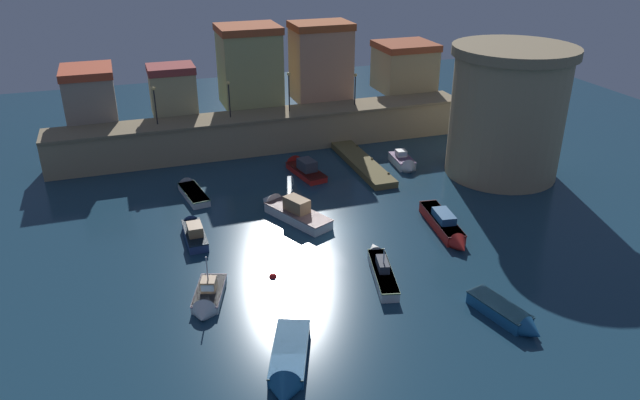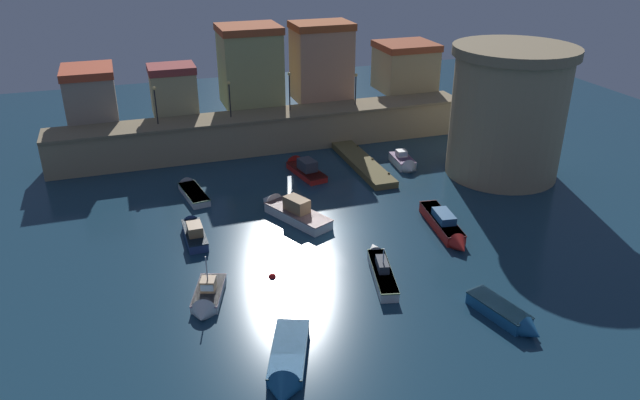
% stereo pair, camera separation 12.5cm
% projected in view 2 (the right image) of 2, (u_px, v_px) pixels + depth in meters
% --- Properties ---
extents(ground_plane, '(97.77, 97.77, 0.00)m').
position_uv_depth(ground_plane, '(328.00, 230.00, 44.66)').
color(ground_plane, '#19384C').
extents(quay_wall, '(40.97, 4.12, 3.62)m').
position_uv_depth(quay_wall, '(267.00, 131.00, 59.49)').
color(quay_wall, '#9E8966').
rests_on(quay_wall, ground).
extents(old_town_backdrop, '(38.25, 5.75, 7.94)m').
position_uv_depth(old_town_backdrop, '(273.00, 70.00, 61.70)').
color(old_town_backdrop, gray).
rests_on(old_town_backdrop, ground).
extents(fortress_tower, '(10.43, 10.43, 11.34)m').
position_uv_depth(fortress_tower, '(508.00, 112.00, 52.06)').
color(fortress_tower, '#9E8966').
rests_on(fortress_tower, ground).
extents(pier_dock, '(2.15, 11.04, 0.70)m').
position_uv_depth(pier_dock, '(363.00, 163.00, 55.83)').
color(pier_dock, brown).
rests_on(pier_dock, ground).
extents(quay_lamp_0, '(0.32, 0.32, 3.50)m').
position_uv_depth(quay_lamp_0, '(155.00, 99.00, 54.78)').
color(quay_lamp_0, black).
rests_on(quay_lamp_0, quay_wall).
extents(quay_lamp_1, '(0.32, 0.32, 3.45)m').
position_uv_depth(quay_lamp_1, '(229.00, 93.00, 56.74)').
color(quay_lamp_1, black).
rests_on(quay_lamp_1, quay_wall).
extents(quay_lamp_2, '(0.32, 0.32, 3.85)m').
position_uv_depth(quay_lamp_2, '(289.00, 86.00, 58.33)').
color(quay_lamp_2, black).
rests_on(quay_lamp_2, quay_wall).
extents(quay_lamp_3, '(0.32, 0.32, 3.21)m').
position_uv_depth(quay_lamp_3, '(356.00, 84.00, 60.47)').
color(quay_lamp_3, black).
rests_on(quay_lamp_3, quay_wall).
extents(moored_boat_0, '(2.33, 7.47, 1.64)m').
position_uv_depth(moored_boat_0, '(446.00, 226.00, 44.06)').
color(moored_boat_0, red).
rests_on(moored_boat_0, ground).
extents(moored_boat_1, '(2.74, 6.30, 2.01)m').
position_uv_depth(moored_boat_1, '(302.00, 167.00, 54.63)').
color(moored_boat_1, red).
rests_on(moored_boat_1, ground).
extents(moored_boat_2, '(4.70, 7.29, 2.32)m').
position_uv_depth(moored_boat_2, '(289.00, 210.00, 46.47)').
color(moored_boat_2, white).
rests_on(moored_boat_2, ground).
extents(moored_boat_3, '(2.24, 5.88, 1.35)m').
position_uv_depth(moored_boat_3, '(191.00, 190.00, 50.40)').
color(moored_boat_3, silver).
rests_on(moored_boat_3, ground).
extents(moored_boat_4, '(2.95, 4.81, 3.36)m').
position_uv_depth(moored_boat_4, '(207.00, 299.00, 35.96)').
color(moored_boat_4, white).
rests_on(moored_boat_4, ground).
extents(moored_boat_5, '(1.86, 4.20, 1.69)m').
position_uv_depth(moored_boat_5, '(404.00, 163.00, 55.53)').
color(moored_boat_5, white).
rests_on(moored_boat_5, ground).
extents(moored_boat_6, '(1.37, 5.33, 1.70)m').
position_uv_depth(moored_boat_6, '(193.00, 230.00, 43.64)').
color(moored_boat_6, navy).
rests_on(moored_boat_6, ground).
extents(moored_boat_7, '(3.91, 6.39, 1.69)m').
position_uv_depth(moored_boat_7, '(287.00, 367.00, 30.61)').
color(moored_boat_7, '#195689').
rests_on(moored_boat_7, ground).
extents(moored_boat_8, '(2.68, 6.77, 2.46)m').
position_uv_depth(moored_boat_8, '(380.00, 267.00, 39.14)').
color(moored_boat_8, silver).
rests_on(moored_boat_8, ground).
extents(moored_boat_10, '(2.46, 5.13, 1.29)m').
position_uv_depth(moored_boat_10, '(508.00, 315.00, 34.41)').
color(moored_boat_10, '#195689').
rests_on(moored_boat_10, ground).
extents(mooring_buoy_0, '(0.52, 0.52, 0.52)m').
position_uv_depth(mooring_buoy_0, '(272.00, 277.00, 38.87)').
color(mooring_buoy_0, red).
rests_on(mooring_buoy_0, ground).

